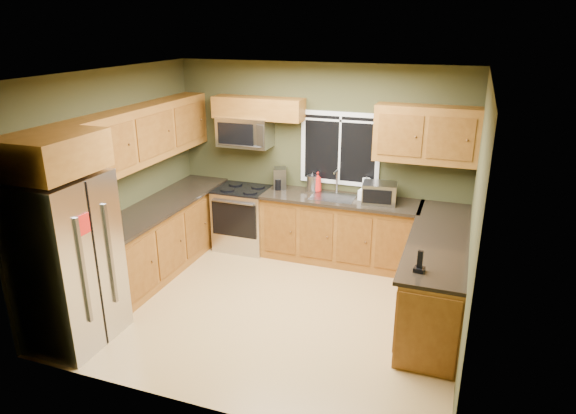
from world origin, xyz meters
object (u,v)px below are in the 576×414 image
Objects in this scene: coffee_maker at (280,179)px; microwave at (245,132)px; cordless_phone at (420,265)px; soap_bottle_a at (318,182)px; toaster_oven at (379,193)px; soap_bottle_b at (362,192)px; range at (244,218)px; refrigerator at (68,262)px; paper_towel_roll at (366,187)px; kettle at (312,182)px.

microwave is at bearing -179.28° from coffee_maker.
microwave is 3.48× the size of cordless_phone.
soap_bottle_a reaches higher than cordless_phone.
soap_bottle_b is (-0.23, 0.04, -0.03)m from toaster_oven.
coffee_maker is (0.52, 0.14, 0.61)m from range.
soap_bottle_a is (0.55, 0.04, 0.00)m from coffee_maker.
microwave is 2.55× the size of coffee_maker.
refrigerator reaches higher than paper_towel_roll.
microwave is 3.45m from cordless_phone.
microwave is 1.62× the size of toaster_oven.
toaster_oven is 1.99m from cordless_phone.
toaster_oven is at bearing -4.27° from microwave.
cordless_phone is (0.96, -1.90, -0.04)m from soap_bottle_b.
refrigerator reaches higher than soap_bottle_a.
kettle reaches higher than toaster_oven.
microwave reaches higher than cordless_phone.
kettle is (1.00, 0.04, -0.66)m from microwave.
cordless_phone is (2.18, -2.01, -0.07)m from coffee_maker.
soap_bottle_a reaches higher than toaster_oven.
kettle is 2.67m from cordless_phone.
microwave is at bearing -177.44° from soap_bottle_a.
microwave is 3.56× the size of soap_bottle_b.
microwave reaches higher than range.
range is 3.14× the size of coffee_maker.
soap_bottle_b is (1.23, -0.11, -0.03)m from coffee_maker.
refrigerator is 3.45m from soap_bottle_a.
coffee_maker is 0.56m from soap_bottle_a.
microwave is at bearing 90.02° from range.
microwave is 2.73× the size of kettle.
kettle is at bearing 60.21° from refrigerator.
refrigerator is 3.86m from paper_towel_roll.
soap_bottle_a is 1.30× the size of cordless_phone.
coffee_maker is 1.06× the size of paper_towel_roll.
refrigerator is at bearing -120.89° from soap_bottle_a.
paper_towel_roll reaches higher than cordless_phone.
coffee_maker reaches higher than kettle.
paper_towel_roll is at bearing 86.44° from soap_bottle_b.
refrigerator is 2.89m from range.
refrigerator is 2.37× the size of microwave.
paper_towel_roll is at bearing 114.43° from cordless_phone.
coffee_maker is at bearing 67.40° from refrigerator.
range is 4.39× the size of soap_bottle_b.
kettle reaches higher than cordless_phone.
refrigerator is at bearing -134.11° from toaster_oven.
paper_towel_roll is 0.68m from soap_bottle_a.
paper_towel_roll reaches higher than toaster_oven.
soap_bottle_b is 0.98× the size of cordless_phone.
toaster_oven reaches higher than cordless_phone.
toaster_oven is at bearing -0.35° from range.
microwave is at bearing 176.54° from soap_bottle_b.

